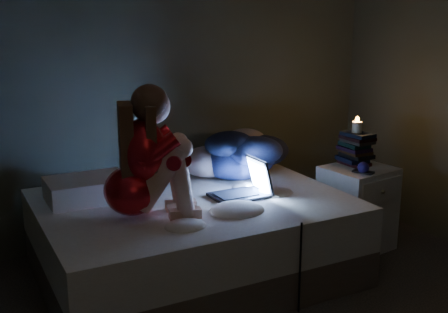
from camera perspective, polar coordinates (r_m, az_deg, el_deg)
wall_back at (r=4.17m, az=-6.50°, el=9.34°), size 3.60×0.02×2.60m
bed at (r=3.63m, az=-3.21°, el=-8.25°), size 1.90×1.42×0.52m
pillow at (r=3.59m, az=-13.98°, el=-3.28°), size 0.49×0.35×0.14m
woman at (r=3.13m, az=-9.72°, el=0.37°), size 0.54×0.42×0.77m
laptop at (r=3.52m, az=1.56°, el=-2.23°), size 0.37×0.26×0.26m
clothes_pile at (r=4.00m, az=1.43°, el=0.51°), size 0.62×0.50×0.36m
nightstand at (r=4.13m, az=13.58°, el=-5.19°), size 0.50×0.46×0.61m
book_stack at (r=4.10m, az=13.47°, el=0.94°), size 0.19×0.25×0.25m
candle at (r=4.06m, az=13.60°, el=3.24°), size 0.07×0.07×0.08m
phone at (r=3.91m, az=13.95°, el=-1.55°), size 0.11×0.15×0.01m
blue_orb at (r=3.89m, az=13.94°, el=-1.11°), size 0.08×0.08×0.08m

